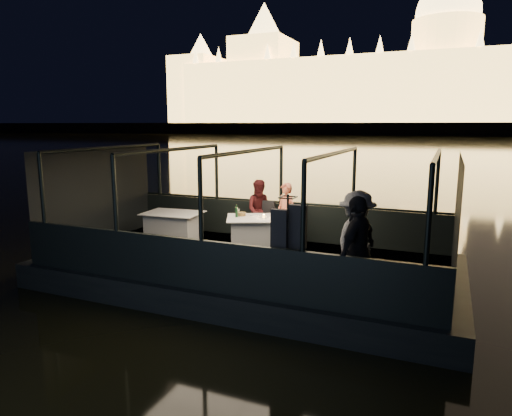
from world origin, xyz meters
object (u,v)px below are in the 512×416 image
at_px(coat_stand, 287,245).
at_px(person_woman_coral, 286,213).
at_px(passenger_stripe, 356,244).
at_px(passenger_dark, 357,252).
at_px(chair_port_right, 286,227).
at_px(chair_port_left, 263,224).
at_px(wine_bottle, 237,211).
at_px(dining_table_central, 259,234).
at_px(dining_table_aft, 173,226).
at_px(person_man_maroon, 261,211).

distance_m(coat_stand, person_woman_coral, 3.48).
xyz_separation_m(passenger_stripe, passenger_dark, (0.11, -0.52, 0.00)).
bearing_deg(chair_port_right, person_woman_coral, 130.00).
xyz_separation_m(chair_port_left, wine_bottle, (-0.31, -0.84, 0.47)).
bearing_deg(dining_table_central, wine_bottle, -160.92).
distance_m(chair_port_right, passenger_stripe, 3.20).
bearing_deg(passenger_dark, passenger_stripe, -151.81).
relative_size(person_woman_coral, passenger_dark, 0.84).
height_order(chair_port_left, coat_stand, coat_stand).
relative_size(chair_port_left, coat_stand, 0.57).
bearing_deg(passenger_stripe, chair_port_left, 57.50).
bearing_deg(wine_bottle, dining_table_aft, 177.69).
bearing_deg(chair_port_left, person_man_maroon, 136.85).
bearing_deg(passenger_stripe, person_woman_coral, 50.08).
height_order(coat_stand, person_woman_coral, coat_stand).
distance_m(chair_port_left, passenger_stripe, 3.68).
xyz_separation_m(chair_port_left, chair_port_right, (0.62, -0.06, 0.00)).
height_order(dining_table_central, wine_bottle, wine_bottle).
relative_size(chair_port_right, wine_bottle, 3.03).
bearing_deg(passenger_stripe, chair_port_right, 50.75).
bearing_deg(person_man_maroon, chair_port_right, -40.57).
bearing_deg(passenger_dark, dining_table_central, -115.28).
distance_m(coat_stand, passenger_stripe, 1.22).
height_order(chair_port_right, person_woman_coral, person_woman_coral).
distance_m(chair_port_right, wine_bottle, 1.30).
bearing_deg(wine_bottle, person_woman_coral, 47.02).
bearing_deg(dining_table_central, dining_table_aft, -177.53).
bearing_deg(passenger_dark, chair_port_right, -127.21).
relative_size(person_woman_coral, person_man_maroon, 0.98).
distance_m(passenger_dark, wine_bottle, 3.79).
xyz_separation_m(chair_port_left, passenger_dark, (2.81, -2.98, 0.40)).
height_order(chair_port_left, wine_bottle, wine_bottle).
bearing_deg(passenger_stripe, passenger_dark, -157.84).
relative_size(dining_table_aft, person_man_maroon, 0.91).
distance_m(coat_stand, wine_bottle, 3.10).
relative_size(dining_table_aft, coat_stand, 0.79).
bearing_deg(coat_stand, passenger_stripe, 36.34).
height_order(chair_port_left, passenger_dark, passenger_dark).
height_order(dining_table_central, dining_table_aft, dining_table_central).
bearing_deg(coat_stand, dining_table_aft, 147.41).
bearing_deg(chair_port_left, person_woman_coral, 17.69).
xyz_separation_m(dining_table_aft, passenger_stripe, (4.77, -1.69, 0.47)).
bearing_deg(dining_table_central, coat_stand, -58.51).
xyz_separation_m(dining_table_central, chair_port_right, (0.45, 0.61, 0.06)).
relative_size(chair_port_right, passenger_stripe, 0.49).
relative_size(dining_table_aft, chair_port_left, 1.38).
height_order(coat_stand, wine_bottle, coat_stand).
xyz_separation_m(dining_table_central, chair_port_left, (-0.17, 0.67, 0.06)).
height_order(chair_port_right, passenger_dark, passenger_dark).
bearing_deg(wine_bottle, coat_stand, -49.21).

